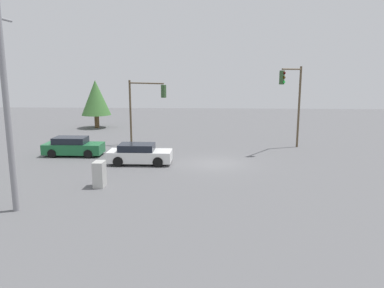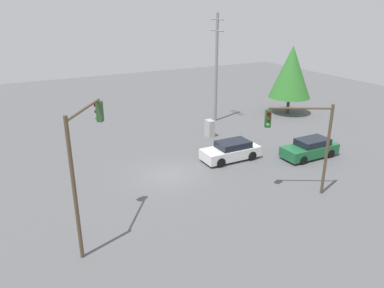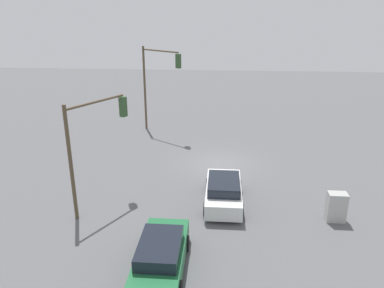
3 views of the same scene
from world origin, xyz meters
name	(u,v)px [view 1 (image 1 of 3)]	position (x,y,z in m)	size (l,w,h in m)	color
ground_plane	(215,164)	(0.00, 0.00, 0.00)	(80.00, 80.00, 0.00)	#5B5B5E
sedan_green	(73,147)	(-2.13, -11.07, 0.71)	(1.91, 4.52, 1.47)	#1E6638
sedan_white	(139,154)	(0.29, -5.40, 0.71)	(1.96, 4.46, 1.45)	silver
traffic_signal_main	(144,101)	(-6.15, -6.08, 3.95)	(2.09, 3.52, 5.73)	brown
traffic_signal_cross	(293,93)	(-5.12, 6.41, 4.70)	(3.38, 2.45, 6.90)	brown
utility_pole_tall	(5,95)	(9.57, -9.60, 5.49)	(2.20, 0.28, 10.38)	gray
electrical_cabinet	(99,174)	(5.69, -6.70, 0.74)	(0.89, 0.59, 1.47)	#B2B2AD
tree_left	(96,98)	(-16.53, -13.47, 3.47)	(3.35, 3.35, 5.49)	brown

